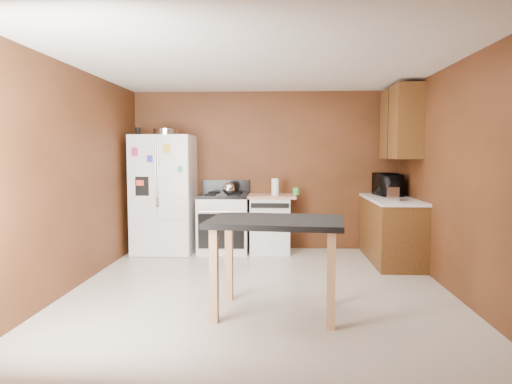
# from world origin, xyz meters

# --- Properties ---
(floor) EXTENTS (4.50, 4.50, 0.00)m
(floor) POSITION_xyz_m (0.00, 0.00, 0.00)
(floor) COLOR beige
(floor) RESTS_ON ground
(ceiling) EXTENTS (4.50, 4.50, 0.00)m
(ceiling) POSITION_xyz_m (0.00, 0.00, 2.50)
(ceiling) COLOR white
(ceiling) RESTS_ON ground
(wall_back) EXTENTS (4.20, 0.00, 4.20)m
(wall_back) POSITION_xyz_m (0.00, 2.25, 1.25)
(wall_back) COLOR brown
(wall_back) RESTS_ON ground
(wall_front) EXTENTS (4.20, 0.00, 4.20)m
(wall_front) POSITION_xyz_m (0.00, -2.25, 1.25)
(wall_front) COLOR brown
(wall_front) RESTS_ON ground
(wall_left) EXTENTS (0.00, 4.50, 4.50)m
(wall_left) POSITION_xyz_m (-2.10, 0.00, 1.25)
(wall_left) COLOR brown
(wall_left) RESTS_ON ground
(wall_right) EXTENTS (0.00, 4.50, 4.50)m
(wall_right) POSITION_xyz_m (2.10, 0.00, 1.25)
(wall_right) COLOR brown
(wall_right) RESTS_ON ground
(roasting_pan) EXTENTS (0.39, 0.39, 0.10)m
(roasting_pan) POSITION_xyz_m (-1.51, 1.89, 1.85)
(roasting_pan) COLOR silver
(roasting_pan) RESTS_ON refrigerator
(pen_cup) EXTENTS (0.08, 0.08, 0.12)m
(pen_cup) POSITION_xyz_m (-1.92, 1.81, 1.86)
(pen_cup) COLOR black
(pen_cup) RESTS_ON refrigerator
(kettle) EXTENTS (0.19, 0.19, 0.19)m
(kettle) POSITION_xyz_m (-0.54, 1.79, 0.99)
(kettle) COLOR silver
(kettle) RESTS_ON gas_range
(paper_towel) EXTENTS (0.12, 0.12, 0.26)m
(paper_towel) POSITION_xyz_m (0.15, 1.85, 1.02)
(paper_towel) COLOR white
(paper_towel) RESTS_ON dishwasher
(green_canister) EXTENTS (0.10, 0.10, 0.11)m
(green_canister) POSITION_xyz_m (0.47, 1.98, 0.94)
(green_canister) COLOR green
(green_canister) RESTS_ON dishwasher
(toaster) EXTENTS (0.20, 0.28, 0.18)m
(toaster) POSITION_xyz_m (1.73, 1.12, 0.99)
(toaster) COLOR silver
(toaster) RESTS_ON right_cabinets
(microwave) EXTENTS (0.44, 0.59, 0.30)m
(microwave) POSITION_xyz_m (1.83, 1.82, 1.05)
(microwave) COLOR black
(microwave) RESTS_ON right_cabinets
(refrigerator) EXTENTS (0.90, 0.80, 1.80)m
(refrigerator) POSITION_xyz_m (-1.55, 1.86, 0.90)
(refrigerator) COLOR white
(refrigerator) RESTS_ON ground
(gas_range) EXTENTS (0.76, 0.68, 1.10)m
(gas_range) POSITION_xyz_m (-0.64, 1.92, 0.46)
(gas_range) COLOR white
(gas_range) RESTS_ON ground
(dishwasher) EXTENTS (0.78, 0.63, 0.89)m
(dishwasher) POSITION_xyz_m (0.08, 1.95, 0.45)
(dishwasher) COLOR white
(dishwasher) RESTS_ON ground
(right_cabinets) EXTENTS (0.63, 1.58, 2.45)m
(right_cabinets) POSITION_xyz_m (1.84, 1.48, 0.91)
(right_cabinets) COLOR brown
(right_cabinets) RESTS_ON ground
(island) EXTENTS (1.33, 0.96, 0.91)m
(island) POSITION_xyz_m (0.18, -0.77, 0.77)
(island) COLOR black
(island) RESTS_ON ground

